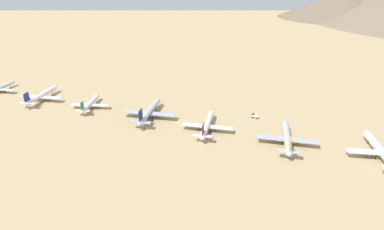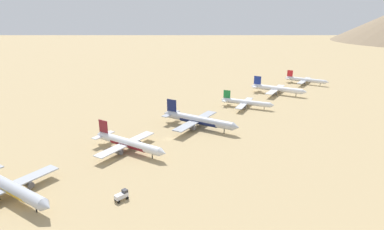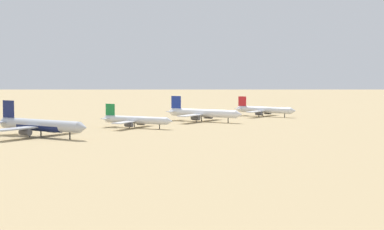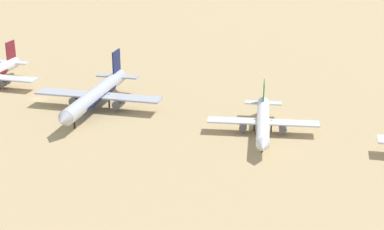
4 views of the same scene
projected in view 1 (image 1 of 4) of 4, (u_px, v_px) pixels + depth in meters
ground_plane at (178, 123)px, 238.21m from camera, size 2333.55×2333.55×0.00m
parked_jet_1 at (381, 151)px, 191.12m from camera, size 52.32×42.72×15.11m
parked_jet_2 at (287, 138)px, 206.77m from camera, size 51.26×41.62×14.79m
parked_jet_3 at (207, 125)px, 224.92m from camera, size 48.43×39.34×13.96m
parked_jet_4 at (149, 112)px, 245.00m from camera, size 54.67×44.48×15.76m
parked_jet_5 at (90, 104)px, 262.91m from camera, size 41.84×34.30×12.14m
parked_jet_6 at (41, 96)px, 278.42m from camera, size 50.34×40.99×14.51m
service_truck at (255, 116)px, 245.57m from camera, size 3.38×5.49×3.90m
desert_hill_0 at (341, 6)px, 812.31m from camera, size 330.39×330.39×60.83m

